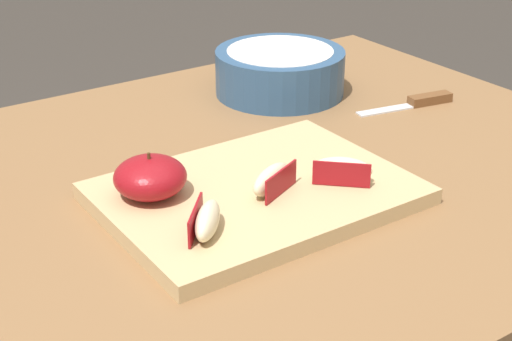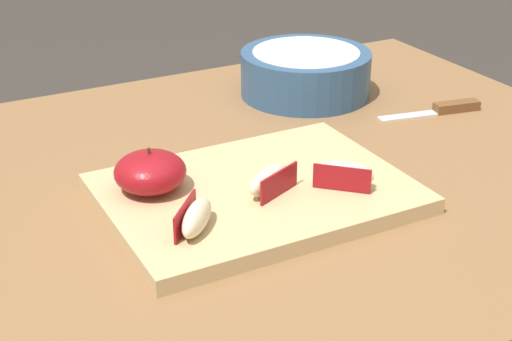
% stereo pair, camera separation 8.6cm
% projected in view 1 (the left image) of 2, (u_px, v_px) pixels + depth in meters
% --- Properties ---
extents(dining_table, '(1.11, 0.79, 0.76)m').
position_uv_depth(dining_table, '(220.00, 268.00, 0.98)').
color(dining_table, brown).
rests_on(dining_table, ground_plane).
extents(cutting_board, '(0.34, 0.25, 0.02)m').
position_uv_depth(cutting_board, '(256.00, 194.00, 0.88)').
color(cutting_board, tan).
rests_on(cutting_board, dining_table).
extents(apple_half_skin_up, '(0.08, 0.08, 0.05)m').
position_uv_depth(apple_half_skin_up, '(150.00, 177.00, 0.84)').
color(apple_half_skin_up, maroon).
rests_on(apple_half_skin_up, cutting_board).
extents(apple_wedge_front, '(0.06, 0.07, 0.03)m').
position_uv_depth(apple_wedge_front, '(207.00, 220.00, 0.77)').
color(apple_wedge_front, beige).
rests_on(apple_wedge_front, cutting_board).
extents(apple_wedge_middle, '(0.07, 0.05, 0.03)m').
position_uv_depth(apple_wedge_middle, '(272.00, 179.00, 0.85)').
color(apple_wedge_middle, beige).
rests_on(apple_wedge_middle, cutting_board).
extents(apple_wedge_near_knife, '(0.07, 0.06, 0.03)m').
position_uv_depth(apple_wedge_near_knife, '(342.00, 170.00, 0.88)').
color(apple_wedge_near_knife, beige).
rests_on(apple_wedge_near_knife, cutting_board).
extents(paring_knife, '(0.16, 0.05, 0.01)m').
position_uv_depth(paring_knife, '(422.00, 101.00, 1.16)').
color(paring_knife, silver).
rests_on(paring_knife, dining_table).
extents(ceramic_fruit_bowl, '(0.20, 0.20, 0.07)m').
position_uv_depth(ceramic_fruit_bowl, '(280.00, 71.00, 1.19)').
color(ceramic_fruit_bowl, '#2D517A').
rests_on(ceramic_fruit_bowl, dining_table).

